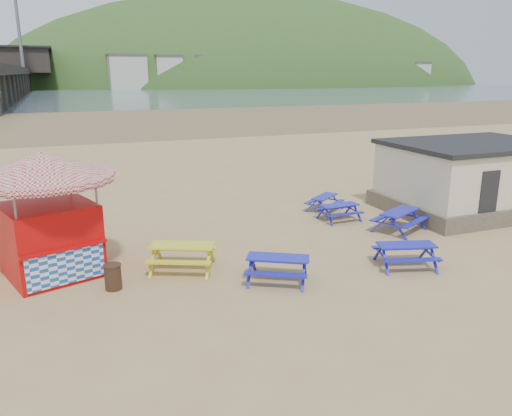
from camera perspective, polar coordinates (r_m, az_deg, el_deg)
name	(u,v)px	position (r m, az deg, el deg)	size (l,w,h in m)	color
ground	(266,245)	(18.43, 1.09, -4.21)	(400.00, 400.00, 0.00)	tan
wet_sand	(110,119)	(71.60, -16.37, 9.74)	(400.00, 400.00, 0.00)	olive
sea	(75,91)	(186.25, -20.01, 12.49)	(400.00, 400.00, 0.00)	#4A5C6A
picnic_table_blue_b	(339,212)	(21.63, 9.48, -0.49)	(1.70, 1.40, 0.69)	#0F1CAA
picnic_table_blue_c	(324,203)	(23.08, 7.82, 0.56)	(2.07, 2.00, 0.68)	#0F1CAA
picnic_table_blue_d	(278,269)	(15.22, 2.49, -6.95)	(2.35, 2.23, 0.78)	#0F1CAA
picnic_table_blue_e	(406,255)	(17.01, 16.73, -5.20)	(2.19, 1.96, 0.77)	#0F1CAA
picnic_table_blue_f	(399,221)	(20.68, 16.06, -1.42)	(2.49, 2.31, 0.83)	#0F1CAA
picnic_table_yellow	(183,257)	(16.20, -8.39, -5.56)	(2.53, 2.34, 0.85)	#C4CD0D
ice_cream_kiosk	(46,199)	(16.35, -22.92, 0.94)	(5.45, 5.45, 3.87)	#B60809
litter_bin	(113,277)	(15.23, -16.03, -7.55)	(0.52, 0.52, 0.77)	#3E241A
amenity_block	(471,177)	(24.64, 23.34, 3.31)	(7.40, 5.40, 3.15)	#665B4C
pier	(17,74)	(194.58, -25.68, 13.61)	(24.00, 220.00, 39.29)	black
headland_town	(255,104)	(264.54, -0.11, 11.79)	(264.00, 144.00, 108.00)	#2D4C1E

